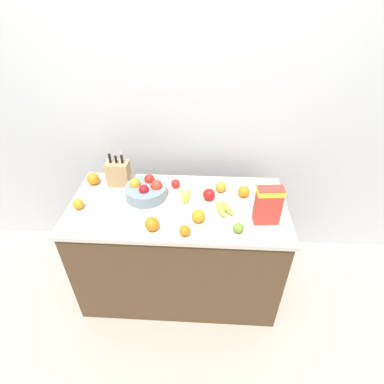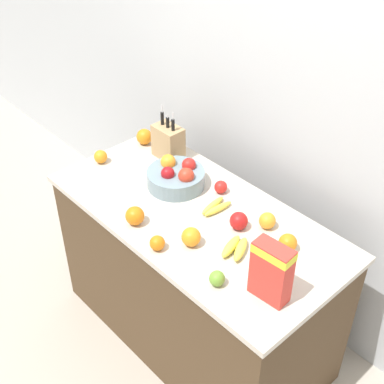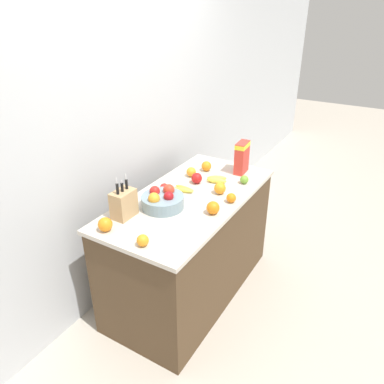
{
  "view_description": "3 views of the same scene",
  "coord_description": "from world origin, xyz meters",
  "px_view_note": "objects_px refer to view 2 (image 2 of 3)",
  "views": [
    {
      "loc": [
        0.19,
        -1.59,
        2.15
      ],
      "look_at": [
        0.1,
        0.04,
        0.95
      ],
      "focal_mm": 28.0,
      "sensor_mm": 36.0,
      "label": 1
    },
    {
      "loc": [
        1.43,
        -1.34,
        2.46
      ],
      "look_at": [
        -0.0,
        -0.02,
        1.0
      ],
      "focal_mm": 50.0,
      "sensor_mm": 36.0,
      "label": 2
    },
    {
      "loc": [
        -2.03,
        -1.23,
        2.13
      ],
      "look_at": [
        -0.06,
        -0.05,
        0.94
      ],
      "focal_mm": 35.0,
      "sensor_mm": 36.0,
      "label": 3
    }
  ],
  "objects_px": {
    "banana_bunch_right": "(236,248)",
    "cereal_box": "(271,270)",
    "orange_front_left": "(157,243)",
    "orange_front_center": "(191,237)",
    "apple_rightmost": "(217,278)",
    "apple_rear": "(221,187)",
    "orange_front_right": "(135,216)",
    "fruit_bowl": "(176,177)",
    "knife_block": "(168,142)",
    "apple_leftmost": "(239,221)",
    "orange_mid_left": "(267,221)",
    "banana_bunch_left": "(215,207)",
    "orange_mid_right": "(144,137)",
    "orange_by_cereal": "(101,157)",
    "orange_back_center": "(288,243)"
  },
  "relations": [
    {
      "from": "cereal_box",
      "to": "apple_leftmost",
      "type": "relative_size",
      "value": 3.08
    },
    {
      "from": "orange_front_right",
      "to": "orange_by_cereal",
      "type": "height_order",
      "value": "orange_front_right"
    },
    {
      "from": "orange_mid_left",
      "to": "knife_block",
      "type": "bearing_deg",
      "value": 175.82
    },
    {
      "from": "knife_block",
      "to": "apple_rear",
      "type": "height_order",
      "value": "knife_block"
    },
    {
      "from": "knife_block",
      "to": "banana_bunch_right",
      "type": "bearing_deg",
      "value": -19.83
    },
    {
      "from": "orange_front_right",
      "to": "orange_front_left",
      "type": "xyz_separation_m",
      "value": [
        0.2,
        -0.04,
        -0.01
      ]
    },
    {
      "from": "orange_mid_right",
      "to": "orange_front_left",
      "type": "distance_m",
      "value": 0.88
    },
    {
      "from": "orange_mid_left",
      "to": "apple_leftmost",
      "type": "bearing_deg",
      "value": -130.13
    },
    {
      "from": "orange_mid_left",
      "to": "orange_back_center",
      "type": "bearing_deg",
      "value": -17.44
    },
    {
      "from": "fruit_bowl",
      "to": "orange_front_right",
      "type": "xyz_separation_m",
      "value": [
        0.1,
        -0.34,
        -0.01
      ]
    },
    {
      "from": "apple_leftmost",
      "to": "orange_front_right",
      "type": "xyz_separation_m",
      "value": [
        -0.34,
        -0.32,
        0.0
      ]
    },
    {
      "from": "orange_by_cereal",
      "to": "orange_front_left",
      "type": "distance_m",
      "value": 0.76
    },
    {
      "from": "apple_rear",
      "to": "knife_block",
      "type": "bearing_deg",
      "value": 177.04
    },
    {
      "from": "fruit_bowl",
      "to": "apple_rightmost",
      "type": "relative_size",
      "value": 4.43
    },
    {
      "from": "apple_rightmost",
      "to": "apple_rear",
      "type": "distance_m",
      "value": 0.62
    },
    {
      "from": "cereal_box",
      "to": "orange_by_cereal",
      "type": "height_order",
      "value": "cereal_box"
    },
    {
      "from": "orange_front_right",
      "to": "orange_by_cereal",
      "type": "bearing_deg",
      "value": 161.54
    },
    {
      "from": "knife_block",
      "to": "orange_mid_right",
      "type": "xyz_separation_m",
      "value": [
        -0.19,
        -0.01,
        -0.05
      ]
    },
    {
      "from": "apple_rear",
      "to": "orange_back_center",
      "type": "distance_m",
      "value": 0.5
    },
    {
      "from": "fruit_bowl",
      "to": "orange_mid_left",
      "type": "distance_m",
      "value": 0.53
    },
    {
      "from": "knife_block",
      "to": "orange_mid_left",
      "type": "distance_m",
      "value": 0.76
    },
    {
      "from": "cereal_box",
      "to": "fruit_bowl",
      "type": "distance_m",
      "value": 0.84
    },
    {
      "from": "knife_block",
      "to": "orange_by_cereal",
      "type": "xyz_separation_m",
      "value": [
        -0.2,
        -0.3,
        -0.06
      ]
    },
    {
      "from": "apple_leftmost",
      "to": "cereal_box",
      "type": "bearing_deg",
      "value": -30.05
    },
    {
      "from": "orange_front_right",
      "to": "orange_front_left",
      "type": "distance_m",
      "value": 0.21
    },
    {
      "from": "apple_rear",
      "to": "fruit_bowl",
      "type": "bearing_deg",
      "value": -148.11
    },
    {
      "from": "orange_front_left",
      "to": "orange_front_center",
      "type": "bearing_deg",
      "value": 58.97
    },
    {
      "from": "banana_bunch_left",
      "to": "apple_rear",
      "type": "relative_size",
      "value": 2.59
    },
    {
      "from": "banana_bunch_right",
      "to": "cereal_box",
      "type": "bearing_deg",
      "value": -18.29
    },
    {
      "from": "apple_rightmost",
      "to": "orange_back_center",
      "type": "relative_size",
      "value": 0.8
    },
    {
      "from": "orange_by_cereal",
      "to": "orange_back_center",
      "type": "xyz_separation_m",
      "value": [
        1.11,
        0.2,
        0.01
      ]
    },
    {
      "from": "apple_leftmost",
      "to": "orange_by_cereal",
      "type": "xyz_separation_m",
      "value": [
        -0.87,
        -0.15,
        -0.01
      ]
    },
    {
      "from": "banana_bunch_right",
      "to": "knife_block",
      "type": "bearing_deg",
      "value": 160.17
    },
    {
      "from": "cereal_box",
      "to": "knife_block",
      "type": "bearing_deg",
      "value": 155.9
    },
    {
      "from": "apple_leftmost",
      "to": "orange_mid_left",
      "type": "bearing_deg",
      "value": 49.87
    },
    {
      "from": "knife_block",
      "to": "orange_front_left",
      "type": "distance_m",
      "value": 0.74
    },
    {
      "from": "knife_block",
      "to": "banana_bunch_right",
      "type": "height_order",
      "value": "knife_block"
    },
    {
      "from": "cereal_box",
      "to": "apple_rear",
      "type": "distance_m",
      "value": 0.71
    },
    {
      "from": "banana_bunch_left",
      "to": "orange_mid_right",
      "type": "bearing_deg",
      "value": 169.72
    },
    {
      "from": "cereal_box",
      "to": "orange_back_center",
      "type": "height_order",
      "value": "cereal_box"
    },
    {
      "from": "orange_back_center",
      "to": "cereal_box",
      "type": "bearing_deg",
      "value": -65.45
    },
    {
      "from": "fruit_bowl",
      "to": "orange_front_left",
      "type": "xyz_separation_m",
      "value": [
        0.3,
        -0.37,
        -0.02
      ]
    },
    {
      "from": "orange_front_center",
      "to": "orange_front_left",
      "type": "relative_size",
      "value": 1.27
    },
    {
      "from": "banana_bunch_left",
      "to": "apple_leftmost",
      "type": "bearing_deg",
      "value": -5.46
    },
    {
      "from": "knife_block",
      "to": "apple_rightmost",
      "type": "distance_m",
      "value": 0.97
    },
    {
      "from": "banana_bunch_right",
      "to": "apple_rightmost",
      "type": "distance_m",
      "value": 0.21
    },
    {
      "from": "apple_rear",
      "to": "orange_mid_left",
      "type": "relative_size",
      "value": 0.84
    },
    {
      "from": "apple_rear",
      "to": "orange_back_center",
      "type": "bearing_deg",
      "value": -9.65
    },
    {
      "from": "apple_rightmost",
      "to": "orange_front_left",
      "type": "bearing_deg",
      "value": -172.36
    },
    {
      "from": "orange_by_cereal",
      "to": "banana_bunch_left",
      "type": "bearing_deg",
      "value": 13.2
    }
  ]
}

